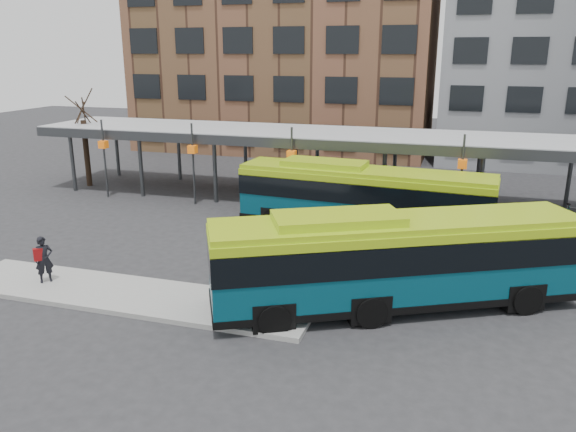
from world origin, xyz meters
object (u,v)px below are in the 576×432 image
object	(u,v)px
bus_front	(395,258)
bus_rear	(363,196)
tree	(86,150)
pedestrian	(44,259)

from	to	relation	value
bus_front	bus_rear	xyz separation A→B (m)	(-2.59, 8.52, -0.05)
tree	bus_rear	bearing A→B (deg)	-13.01
bus_rear	bus_front	bearing A→B (deg)	-68.38
bus_front	bus_rear	world-z (taller)	bus_front
bus_rear	pedestrian	bearing A→B (deg)	-130.08
pedestrian	bus_front	bearing A→B (deg)	-38.82
bus_rear	pedestrian	xyz separation A→B (m)	(-10.47, -10.55, -0.70)
bus_front	bus_rear	bearing A→B (deg)	79.81
pedestrian	tree	bearing A→B (deg)	72.97
tree	bus_front	xyz separation A→B (m)	(21.96, -13.00, -0.58)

